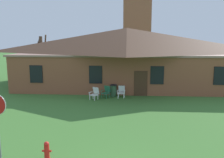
% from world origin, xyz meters
% --- Properties ---
extents(brick_building, '(21.20, 10.40, 5.84)m').
position_xyz_m(brick_building, '(0.00, 18.32, 2.98)').
color(brick_building, brown).
rests_on(brick_building, ground).
extents(dome_tower, '(5.18, 5.18, 18.18)m').
position_xyz_m(dome_tower, '(1.75, 37.38, 8.27)').
color(dome_tower, '#93563D').
rests_on(dome_tower, ground).
extents(lawn_chair_by_porch, '(0.81, 0.85, 0.96)m').
position_xyz_m(lawn_chair_by_porch, '(-2.44, 11.84, 0.50)').
color(lawn_chair_by_porch, silver).
rests_on(lawn_chair_by_porch, ground).
extents(lawn_chair_near_door, '(0.81, 0.85, 0.96)m').
position_xyz_m(lawn_chair_near_door, '(-1.60, 12.51, 0.50)').
color(lawn_chair_near_door, '#28704C').
rests_on(lawn_chair_near_door, ground).
extents(lawn_chair_left_end, '(0.68, 0.71, 0.96)m').
position_xyz_m(lawn_chair_left_end, '(-0.37, 12.64, 0.50)').
color(lawn_chair_left_end, white).
rests_on(lawn_chair_left_end, ground).
extents(bare_tree_beside_building, '(1.50, 1.12, 5.21)m').
position_xyz_m(bare_tree_beside_building, '(-9.51, 19.70, 2.83)').
color(bare_tree_beside_building, brown).
rests_on(bare_tree_beside_building, ground).
extents(fire_hydrant, '(0.36, 0.28, 0.79)m').
position_xyz_m(fire_hydrant, '(-2.98, 2.40, 0.38)').
color(fire_hydrant, red).
rests_on(fire_hydrant, ground).
extents(trash_bin, '(0.56, 0.56, 0.98)m').
position_xyz_m(trash_bin, '(-1.04, 13.02, 0.50)').
color(trash_bin, '#335638').
rests_on(trash_bin, ground).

